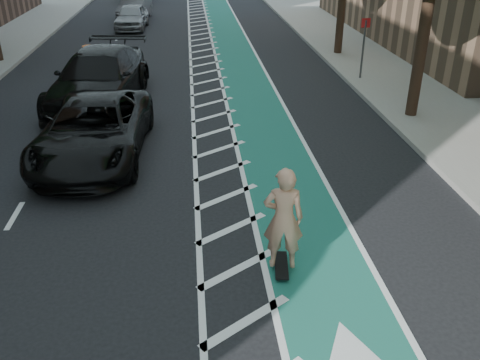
{
  "coord_description": "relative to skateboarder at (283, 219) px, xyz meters",
  "views": [
    {
      "loc": [
        0.79,
        -7.62,
        5.75
      ],
      "look_at": [
        1.69,
        1.49,
        1.1
      ],
      "focal_mm": 38.0,
      "sensor_mm": 36.0,
      "label": 1
    }
  ],
  "objects": [
    {
      "name": "ground",
      "position": [
        -2.3,
        0.08,
        -1.1
      ],
      "size": [
        120.0,
        120.0,
        0.0
      ],
      "primitive_type": "plane",
      "color": "black",
      "rests_on": "ground"
    },
    {
      "name": "bike_lane",
      "position": [
        0.7,
        10.08,
        -1.1
      ],
      "size": [
        2.0,
        90.0,
        0.01
      ],
      "primitive_type": "cube",
      "color": "#1C635B",
      "rests_on": "ground"
    },
    {
      "name": "buffer_strip",
      "position": [
        -0.8,
        10.08,
        -1.1
      ],
      "size": [
        1.4,
        90.0,
        0.01
      ],
      "primitive_type": "cube",
      "color": "silver",
      "rests_on": "ground"
    },
    {
      "name": "sidewalk_right",
      "position": [
        7.2,
        10.08,
        -1.03
      ],
      "size": [
        5.0,
        90.0,
        0.15
      ],
      "primitive_type": "cube",
      "color": "gray",
      "rests_on": "ground"
    },
    {
      "name": "curb_right",
      "position": [
        4.75,
        10.08,
        -1.02
      ],
      "size": [
        0.12,
        90.0,
        0.16
      ],
      "primitive_type": "cube",
      "color": "gray",
      "rests_on": "ground"
    },
    {
      "name": "sign_post",
      "position": [
        5.3,
        12.08,
        0.25
      ],
      "size": [
        0.35,
        0.08,
        2.47
      ],
      "color": "#4C4C4C",
      "rests_on": "ground"
    },
    {
      "name": "skateboard",
      "position": [
        0.0,
        0.0,
        -1.01
      ],
      "size": [
        0.35,
        0.88,
        0.11
      ],
      "rotation": [
        0.0,
        0.0,
        -0.13
      ],
      "color": "black",
      "rests_on": "ground"
    },
    {
      "name": "skateboarder",
      "position": [
        0.0,
        0.0,
        0.0
      ],
      "size": [
        0.78,
        0.56,
        1.97
      ],
      "primitive_type": "imported",
      "rotation": [
        0.0,
        0.0,
        3.01
      ],
      "color": "tan",
      "rests_on": "skateboard"
    },
    {
      "name": "suv_near",
      "position": [
        -4.16,
        5.56,
        -0.31
      ],
      "size": [
        2.91,
        5.81,
        1.58
      ],
      "primitive_type": "imported",
      "rotation": [
        0.0,
        0.0,
        -0.05
      ],
      "color": "black",
      "rests_on": "ground"
    },
    {
      "name": "suv_far",
      "position": [
        -4.7,
        10.19,
        -0.18
      ],
      "size": [
        3.39,
        6.64,
        1.84
      ],
      "primitive_type": "imported",
      "rotation": [
        0.0,
        0.0,
        -0.13
      ],
      "color": "black",
      "rests_on": "ground"
    },
    {
      "name": "car_silver",
      "position": [
        -4.91,
        24.61,
        -0.38
      ],
      "size": [
        1.93,
        4.3,
        1.44
      ],
      "primitive_type": "imported",
      "rotation": [
        0.0,
        0.0,
        -0.06
      ],
      "color": "gray",
      "rests_on": "ground"
    },
    {
      "name": "car_grey",
      "position": [
        -5.01,
        27.94,
        -0.37
      ],
      "size": [
        2.08,
        4.62,
        1.47
      ],
      "primitive_type": "imported",
      "rotation": [
        0.0,
        0.0,
        -0.12
      ],
      "color": "#535257",
      "rests_on": "ground"
    },
    {
      "name": "barrel_a",
      "position": [
        -5.79,
        8.53,
        -0.7
      ],
      "size": [
        0.63,
        0.63,
        0.85
      ],
      "color": "#D9480B",
      "rests_on": "ground"
    },
    {
      "name": "barrel_b",
      "position": [
        -5.1,
        10.41,
        -0.68
      ],
      "size": [
        0.65,
        0.65,
        0.88
      ],
      "color": "#F9560D",
      "rests_on": "ground"
    },
    {
      "name": "barrel_c",
      "position": [
        -5.97,
        15.61,
        -0.67
      ],
      "size": [
        0.67,
        0.67,
        0.91
      ],
      "color": "#E1540B",
      "rests_on": "ground"
    }
  ]
}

